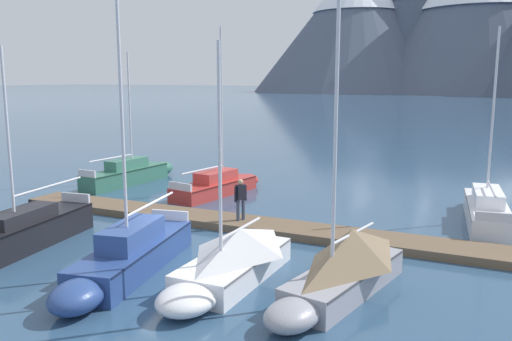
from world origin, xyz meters
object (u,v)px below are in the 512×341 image
at_px(sailboat_mid_dock_port, 219,184).
at_px(sailboat_mid_dock_starboard, 127,257).
at_px(sailboat_end_of_dock, 486,208).
at_px(person_on_dock, 241,197).
at_px(sailboat_second_berth, 15,235).
at_px(sailboat_far_berth, 231,259).
at_px(sailboat_outer_slip, 344,265).
at_px(sailboat_nearest_berth, 131,173).

xyz_separation_m(sailboat_mid_dock_port, sailboat_mid_dock_starboard, (3.36, -11.32, 0.09)).
xyz_separation_m(sailboat_end_of_dock, person_on_dock, (-8.86, -5.27, 0.67)).
relative_size(sailboat_mid_dock_port, sailboat_mid_dock_starboard, 1.01).
distance_m(sailboat_second_berth, sailboat_far_berth, 8.05).
distance_m(sailboat_mid_dock_port, sailboat_far_berth, 12.14).
bearing_deg(sailboat_outer_slip, person_on_dock, 140.74).
bearing_deg(sailboat_mid_dock_starboard, sailboat_mid_dock_port, 106.52).
xyz_separation_m(sailboat_nearest_berth, person_on_dock, (9.97, -5.35, 0.67)).
bearing_deg(sailboat_far_berth, sailboat_second_berth, -173.00).
xyz_separation_m(sailboat_mid_dock_port, person_on_dock, (3.97, -5.04, 0.75)).
height_order(sailboat_second_berth, sailboat_mid_dock_port, sailboat_mid_dock_port).
distance_m(sailboat_far_berth, sailboat_outer_slip, 3.33).
distance_m(sailboat_end_of_dock, person_on_dock, 10.33).
relative_size(sailboat_mid_dock_starboard, person_on_dock, 4.98).
distance_m(sailboat_second_berth, sailboat_end_of_dock, 18.43).
relative_size(sailboat_outer_slip, person_on_dock, 5.20).
distance_m(sailboat_mid_dock_starboard, sailboat_far_berth, 3.24).
bearing_deg(person_on_dock, sailboat_nearest_berth, 151.77).
xyz_separation_m(sailboat_nearest_berth, sailboat_mid_dock_port, (6.00, -0.31, -0.08)).
bearing_deg(sailboat_mid_dock_port, sailboat_nearest_berth, 177.02).
bearing_deg(person_on_dock, sailboat_far_berth, -64.94).
bearing_deg(sailboat_mid_dock_starboard, sailboat_outer_slip, 14.04).
bearing_deg(sailboat_second_berth, sailboat_mid_dock_starboard, -0.49).
xyz_separation_m(sailboat_mid_dock_port, sailboat_outer_slip, (9.71, -9.73, 0.32)).
xyz_separation_m(sailboat_second_berth, sailboat_far_berth, (7.99, 0.98, 0.07)).
distance_m(sailboat_mid_dock_starboard, person_on_dock, 6.34).
relative_size(sailboat_nearest_berth, sailboat_far_berth, 1.06).
xyz_separation_m(sailboat_mid_dock_starboard, sailboat_far_berth, (3.07, 1.02, 0.09)).
relative_size(sailboat_outer_slip, sailboat_end_of_dock, 1.10).
height_order(sailboat_nearest_berth, sailboat_mid_dock_starboard, sailboat_mid_dock_starboard).
relative_size(sailboat_nearest_berth, sailboat_mid_dock_starboard, 0.88).
height_order(sailboat_far_berth, sailboat_end_of_dock, sailboat_end_of_dock).
bearing_deg(sailboat_mid_dock_port, person_on_dock, -51.78).
bearing_deg(sailboat_far_berth, person_on_dock, 115.06).
height_order(sailboat_mid_dock_port, sailboat_mid_dock_starboard, sailboat_mid_dock_port).
relative_size(sailboat_end_of_dock, person_on_dock, 4.75).
bearing_deg(sailboat_mid_dock_starboard, person_on_dock, 84.44).
height_order(sailboat_mid_dock_starboard, sailboat_far_berth, sailboat_mid_dock_starboard).
bearing_deg(sailboat_far_berth, sailboat_mid_dock_port, 121.97).
bearing_deg(sailboat_outer_slip, sailboat_nearest_berth, 147.41).
relative_size(sailboat_second_berth, sailboat_mid_dock_starboard, 0.88).
height_order(sailboat_mid_dock_port, sailboat_outer_slip, sailboat_outer_slip).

